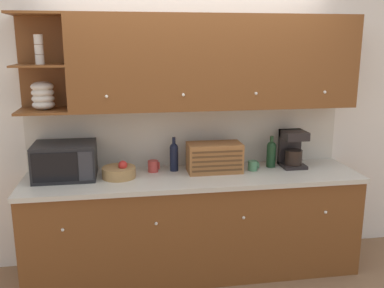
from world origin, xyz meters
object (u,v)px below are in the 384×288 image
object	(u,v)px
microwave	(65,161)
bread_box	(214,158)
wine_bottle	(174,156)
second_wine_bottle	(271,153)
mug_blue_second	(153,166)
coffee_maker	(292,148)
mug	(253,166)
fruit_basket	(119,172)

from	to	relation	value
microwave	bread_box	distance (m)	1.28
wine_bottle	second_wine_bottle	size ratio (longest dim) A/B	1.05
mug_blue_second	coffee_maker	distance (m)	1.28
second_wine_bottle	mug_blue_second	bearing A→B (deg)	178.88
microwave	bread_box	xyz separation A→B (m)	(1.28, -0.02, -0.02)
wine_bottle	bread_box	bearing A→B (deg)	-14.06
mug_blue_second	bread_box	bearing A→B (deg)	-8.93
microwave	wine_bottle	world-z (taller)	wine_bottle
microwave	mug	distance (m)	1.63
mug_blue_second	mug	distance (m)	0.89
mug	coffee_maker	xyz separation A→B (m)	(0.39, 0.06, 0.13)
wine_bottle	second_wine_bottle	world-z (taller)	wine_bottle
fruit_basket	coffee_maker	distance (m)	1.58
microwave	fruit_basket	xyz separation A→B (m)	(0.44, -0.06, -0.10)
bread_box	second_wine_bottle	size ratio (longest dim) A/B	1.63
fruit_basket	coffee_maker	world-z (taller)	coffee_maker
microwave	fruit_basket	distance (m)	0.46
microwave	coffee_maker	size ratio (longest dim) A/B	1.50
bread_box	mug	xyz separation A→B (m)	(0.35, -0.02, -0.09)
mug	bread_box	bearing A→B (deg)	177.49
wine_bottle	mug	distance (m)	0.71
microwave	coffee_maker	distance (m)	2.02
coffee_maker	mug_blue_second	bearing A→B (deg)	178.42
mug_blue_second	mug	bearing A→B (deg)	-6.40
fruit_basket	mug_blue_second	xyz separation A→B (m)	(0.30, 0.12, 0.00)
second_wine_bottle	coffee_maker	size ratio (longest dim) A/B	0.86
microwave	coffee_maker	world-z (taller)	coffee_maker
microwave	wine_bottle	distance (m)	0.93
microwave	mug_blue_second	distance (m)	0.75
wine_bottle	coffee_maker	world-z (taller)	coffee_maker
fruit_basket	coffee_maker	bearing A→B (deg)	3.14
bread_box	fruit_basket	bearing A→B (deg)	-177.41
microwave	fruit_basket	bearing A→B (deg)	-7.99
second_wine_bottle	microwave	bearing A→B (deg)	-178.80
mug_blue_second	wine_bottle	xyz separation A→B (m)	(0.18, 0.00, 0.09)
wine_bottle	second_wine_bottle	xyz separation A→B (m)	(0.89, -0.02, -0.01)
second_wine_bottle	coffee_maker	xyz separation A→B (m)	(0.20, -0.01, 0.04)
mug_blue_second	fruit_basket	bearing A→B (deg)	-158.00
mug	second_wine_bottle	xyz separation A→B (m)	(0.19, 0.08, 0.09)
microwave	mug	world-z (taller)	microwave
mug_blue_second	mug	world-z (taller)	mug_blue_second
mug_blue_second	wine_bottle	world-z (taller)	wine_bottle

